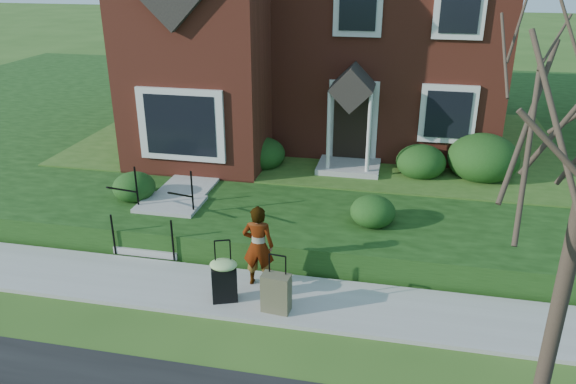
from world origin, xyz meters
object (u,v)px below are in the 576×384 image
(front_steps, at_px, (163,219))
(suitcase_black, at_px, (224,278))
(suitcase_olive, at_px, (276,293))
(woman, at_px, (258,246))

(front_steps, distance_m, suitcase_black, 3.01)
(front_steps, distance_m, suitcase_olive, 3.83)
(suitcase_black, bearing_deg, woman, 35.15)
(suitcase_black, distance_m, suitcase_olive, 0.99)
(suitcase_black, height_order, suitcase_olive, suitcase_black)
(front_steps, xyz_separation_m, suitcase_black, (2.11, -2.15, 0.07))
(suitcase_black, bearing_deg, front_steps, 113.72)
(woman, xyz_separation_m, suitcase_black, (-0.46, -0.67, -0.34))
(front_steps, relative_size, suitcase_black, 1.70)
(front_steps, bearing_deg, suitcase_olive, -36.37)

